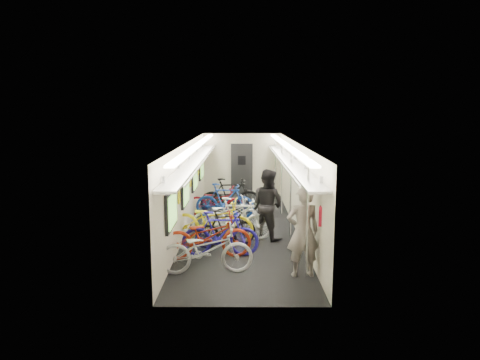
{
  "coord_description": "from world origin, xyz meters",
  "views": [
    {
      "loc": [
        -0.01,
        -11.73,
        3.24
      ],
      "look_at": [
        -0.06,
        1.29,
        1.15
      ],
      "focal_mm": 32.0,
      "sensor_mm": 36.0,
      "label": 1
    }
  ],
  "objects_px": {
    "bicycle_0": "(206,250)",
    "passenger_near": "(303,232)",
    "passenger_mid": "(267,204)",
    "backpack": "(326,216)",
    "bicycle_1": "(220,234)"
  },
  "relations": [
    {
      "from": "bicycle_1",
      "to": "passenger_near",
      "type": "distance_m",
      "value": 2.08
    },
    {
      "from": "bicycle_1",
      "to": "passenger_near",
      "type": "height_order",
      "value": "passenger_near"
    },
    {
      "from": "bicycle_0",
      "to": "passenger_near",
      "type": "relative_size",
      "value": 1.04
    },
    {
      "from": "passenger_mid",
      "to": "bicycle_1",
      "type": "bearing_deg",
      "value": 91.0
    },
    {
      "from": "backpack",
      "to": "passenger_near",
      "type": "bearing_deg",
      "value": 164.7
    },
    {
      "from": "passenger_mid",
      "to": "backpack",
      "type": "relative_size",
      "value": 4.76
    },
    {
      "from": "bicycle_0",
      "to": "backpack",
      "type": "xyz_separation_m",
      "value": [
        2.31,
        -0.39,
        0.79
      ]
    },
    {
      "from": "passenger_near",
      "to": "bicycle_0",
      "type": "bearing_deg",
      "value": -12.49
    },
    {
      "from": "bicycle_0",
      "to": "passenger_mid",
      "type": "height_order",
      "value": "passenger_mid"
    },
    {
      "from": "passenger_mid",
      "to": "bicycle_0",
      "type": "bearing_deg",
      "value": 100.86
    },
    {
      "from": "bicycle_0",
      "to": "passenger_mid",
      "type": "distance_m",
      "value": 2.79
    },
    {
      "from": "bicycle_0",
      "to": "backpack",
      "type": "bearing_deg",
      "value": -104.91
    },
    {
      "from": "backpack",
      "to": "bicycle_1",
      "type": "bearing_deg",
      "value": 163.62
    },
    {
      "from": "passenger_mid",
      "to": "backpack",
      "type": "bearing_deg",
      "value": 149.26
    },
    {
      "from": "bicycle_0",
      "to": "bicycle_1",
      "type": "distance_m",
      "value": 1.05
    }
  ]
}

